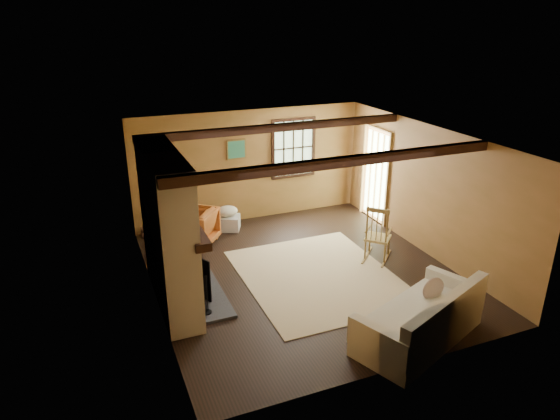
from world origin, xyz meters
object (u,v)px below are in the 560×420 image
fireplace (170,235)px  laundry_basket (228,223)px  armchair (194,227)px  sofa (423,322)px  rocking_chair (377,237)px

fireplace → laundry_basket: size_ratio=4.80×
laundry_basket → armchair: armchair is taller
fireplace → armchair: (0.77, 1.90, -0.74)m
sofa → armchair: size_ratio=2.80×
rocking_chair → armchair: bearing=12.2°
fireplace → rocking_chair: fireplace is taller
rocking_chair → armchair: rocking_chair is taller
fireplace → rocking_chair: 3.78m
rocking_chair → sofa: 2.50m
rocking_chair → armchair: size_ratio=1.33×
rocking_chair → sofa: size_ratio=0.47×
laundry_basket → fireplace: bearing=-123.8°
fireplace → armchair: size_ratio=3.03×
rocking_chair → laundry_basket: (-2.16, 2.33, -0.29)m
sofa → laundry_basket: bearing=84.5°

